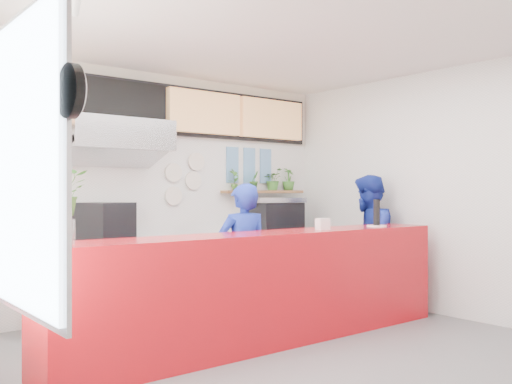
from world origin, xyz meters
TOP-DOWN VIEW (x-y plane):
  - floor at (0.00, 0.00)m, footprint 5.00×5.00m
  - ceiling at (0.00, 0.00)m, footprint 5.00×5.00m
  - wall_back at (0.00, 2.50)m, footprint 5.00×0.00m
  - wall_left at (-2.50, 0.00)m, footprint 0.00×5.00m
  - wall_right at (2.50, 0.00)m, footprint 0.00×5.00m
  - service_counter at (0.00, 0.40)m, footprint 4.50×0.60m
  - cream_band at (0.00, 2.49)m, footprint 5.00×0.02m
  - prep_bench at (-0.80, 2.20)m, footprint 1.80×0.60m
  - panini_oven at (-0.93, 2.20)m, footprint 0.69×0.69m
  - extraction_hood at (-0.80, 2.15)m, footprint 1.20×0.70m
  - hood_lip at (-0.80, 2.15)m, footprint 1.20×0.69m
  - right_bench at (1.50, 2.20)m, footprint 1.80×0.60m
  - espresso_machine at (1.64, 2.20)m, footprint 0.71×0.52m
  - espresso_tray at (1.64, 2.20)m, footprint 0.82×0.64m
  - herb_shelf at (1.60, 2.40)m, footprint 1.40×0.18m
  - menu_board_far_left at (-1.75, 2.38)m, footprint 1.10×0.10m
  - menu_board_mid_left at (-0.59, 2.38)m, footprint 1.10×0.10m
  - menu_board_mid_right at (0.57, 2.38)m, footprint 1.10×0.10m
  - menu_board_far_right at (1.73, 2.38)m, footprint 1.10×0.10m
  - soffit at (0.00, 2.46)m, footprint 4.80×0.04m
  - window_pane at (-2.47, 0.30)m, footprint 0.04×2.20m
  - window_frame at (-2.45, 0.30)m, footprint 0.03×2.30m
  - wall_clock_rim at (-2.46, -0.90)m, footprint 0.05×0.30m
  - wall_clock_face at (-2.43, -0.90)m, footprint 0.02×0.26m
  - dec_plate_a at (0.15, 2.47)m, footprint 0.24×0.03m
  - dec_plate_b at (0.45, 2.47)m, footprint 0.24×0.03m
  - dec_plate_c at (0.15, 2.47)m, footprint 0.24×0.03m
  - dec_plate_d at (0.50, 2.47)m, footprint 0.24×0.03m
  - photo_frame_a at (1.10, 2.48)m, footprint 0.20×0.02m
  - photo_frame_b at (1.40, 2.48)m, footprint 0.20×0.02m
  - photo_frame_c at (1.70, 2.48)m, footprint 0.20×0.02m
  - photo_frame_d at (1.10, 2.48)m, footprint 0.20×0.02m
  - photo_frame_e at (1.40, 2.48)m, footprint 0.20×0.02m
  - photo_frame_f at (1.70, 2.48)m, footprint 0.20×0.02m
  - staff_center at (0.10, 0.93)m, footprint 0.65×0.50m
  - staff_right at (2.11, 0.90)m, footprint 1.06×1.00m
  - herb_a at (1.07, 2.40)m, footprint 0.18×0.14m
  - herb_b at (1.43, 2.40)m, footprint 0.20×0.18m
  - herb_c at (1.77, 2.40)m, footprint 0.36×0.34m
  - herb_d at (2.08, 2.40)m, footprint 0.23×0.22m
  - glass_vase at (-2.05, 0.32)m, footprint 0.20×0.20m
  - basil_vase at (-2.05, 0.32)m, footprint 0.36×0.33m
  - napkin_holder at (0.71, 0.34)m, footprint 0.14×0.09m
  - white_plate at (1.58, 0.32)m, footprint 0.30×0.30m
  - pepper_mill at (1.58, 0.32)m, footprint 0.10×0.10m

SIDE VIEW (x-z plane):
  - floor at x=0.00m, z-range 0.00..0.00m
  - prep_bench at x=-0.80m, z-range 0.00..0.90m
  - right_bench at x=1.50m, z-range 0.00..0.90m
  - service_counter at x=0.00m, z-range 0.00..1.10m
  - staff_center at x=0.10m, z-range 0.00..1.59m
  - staff_right at x=2.11m, z-range 0.00..1.72m
  - white_plate at x=1.58m, z-range 1.10..1.12m
  - espresso_machine at x=1.64m, z-range 0.90..1.34m
  - panini_oven at x=-0.93m, z-range 0.90..1.38m
  - napkin_holder at x=0.71m, z-range 1.10..1.22m
  - glass_vase at x=-2.05m, z-range 1.10..1.29m
  - pepper_mill at x=1.58m, z-range 1.11..1.42m
  - espresso_tray at x=1.64m, z-range 1.35..1.42m
  - dec_plate_c at x=0.15m, z-range 1.33..1.57m
  - basil_vase at x=-2.05m, z-range 1.32..1.67m
  - wall_back at x=0.00m, z-range -1.00..4.00m
  - wall_left at x=-2.50m, z-range -1.00..4.00m
  - wall_right at x=2.50m, z-range -1.00..4.00m
  - herb_shelf at x=1.60m, z-range 1.48..1.52m
  - dec_plate_b at x=0.45m, z-range 1.53..1.77m
  - herb_b at x=1.43m, z-range 1.52..1.80m
  - herb_a at x=1.07m, z-range 1.52..1.82m
  - herb_c at x=1.77m, z-range 1.52..1.84m
  - herb_d at x=2.08m, z-range 1.52..1.85m
  - window_pane at x=-2.47m, z-range 0.75..2.65m
  - window_frame at x=-2.45m, z-range 0.70..2.70m
  - dec_plate_a at x=0.15m, z-range 1.63..1.87m
  - photo_frame_d at x=1.10m, z-range 1.62..1.88m
  - photo_frame_e at x=1.40m, z-range 1.62..1.88m
  - photo_frame_f at x=1.70m, z-range 1.62..1.88m
  - dec_plate_d at x=0.50m, z-range 1.78..2.02m
  - hood_lip at x=-0.80m, z-range 1.79..2.11m
  - photo_frame_a at x=1.10m, z-range 1.88..2.12m
  - photo_frame_b at x=1.40m, z-range 1.88..2.12m
  - photo_frame_c at x=1.70m, z-range 1.88..2.12m
  - wall_clock_rim at x=-2.46m, z-range 1.90..2.20m
  - wall_clock_face at x=-2.43m, z-range 1.92..2.18m
  - extraction_hood at x=-0.80m, z-range 1.98..2.32m
  - menu_board_far_left at x=-1.75m, z-range 2.27..2.82m
  - menu_board_mid_left at x=-0.59m, z-range 2.27..2.82m
  - menu_board_mid_right at x=0.57m, z-range 2.27..2.82m
  - menu_board_far_right at x=1.73m, z-range 2.27..2.82m
  - soffit at x=0.00m, z-range 2.22..2.88m
  - cream_band at x=0.00m, z-range 2.20..3.00m
  - ceiling at x=0.00m, z-range 3.00..3.00m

